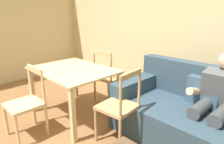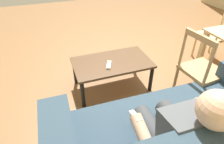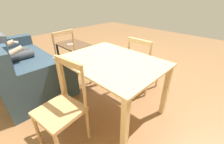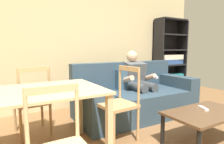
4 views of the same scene
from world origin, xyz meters
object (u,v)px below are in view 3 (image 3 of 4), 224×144
Objects in this scene: person_lounging at (9,52)px; coffee_table at (76,47)px; dining_chair_by_doorway at (143,65)px; dining_chair_near_wall at (62,109)px; tv_remote at (71,44)px; dining_chair_facing_couch at (72,60)px; dining_table at (112,69)px; couch at (19,67)px.

person_lounging reaches higher than coffee_table.
coffee_table is at bearing 3.64° from dining_chair_by_doorway.
dining_chair_near_wall is at bearing 89.83° from dining_chair_by_doorway.
person_lounging reaches higher than tv_remote.
coffee_table is at bearing -35.82° from dining_chair_facing_couch.
dining_chair_by_doorway is at bearing -90.17° from dining_chair_near_wall.
dining_chair_near_wall is 1.04× the size of dining_chair_by_doorway.
dining_table reaches higher than tv_remote.
dining_chair_facing_couch is (0.95, -0.74, 0.02)m from dining_chair_near_wall.
couch is at bearing -56.57° from tv_remote.
dining_chair_near_wall is (-1.82, 1.36, 0.10)m from coffee_table.
couch reaches higher than tv_remote.
dining_chair_by_doorway is (-1.89, -0.19, 0.03)m from tv_remote.
couch is 1.84m from dining_table.
coffee_table is 5.90× the size of tv_remote.
dining_chair_facing_couch is at bearing 144.18° from coffee_table.
tv_remote is 0.18× the size of dining_chair_facing_couch.
couch is at bearing 42.58° from dining_chair_facing_couch.
person_lounging is at bearing 39.90° from dining_chair_facing_couch.
tv_remote reaches higher than coffee_table.
coffee_table is 2.27m from dining_chair_near_wall.
couch is 1.69× the size of dining_table.
dining_chair_by_doorway is at bearing -90.03° from dining_table.
couch is 2.32× the size of dining_chair_by_doorway.
tv_remote is 0.14× the size of dining_table.
dining_chair_facing_couch is (0.96, 0.00, -0.18)m from dining_table.
person_lounging reaches higher than dining_table.
tv_remote is 2.28m from dining_chair_near_wall.
dining_chair_near_wall is (-1.89, 1.28, 0.03)m from tv_remote.
tv_remote is 0.18× the size of dining_chair_near_wall.
person_lounging is 1.13m from dining_chair_facing_couch.
dining_chair_by_doorway reaches higher than dining_table.
dining_table is at bearing -158.19° from couch.
dining_chair_by_doorway is at bearing -176.36° from coffee_table.
coffee_table is (0.14, -1.30, 0.03)m from couch.
dining_chair_near_wall is at bearing 177.83° from couch.
person_lounging reaches higher than dining_chair_near_wall.
couch is 2.21× the size of dining_chair_facing_couch.
dining_chair_facing_couch is at bearing -6.46° from tv_remote.
dining_table is (-1.69, -0.67, 0.32)m from couch.
dining_chair_facing_couch reaches higher than coffee_table.
couch is 1.00m from dining_chair_facing_couch.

